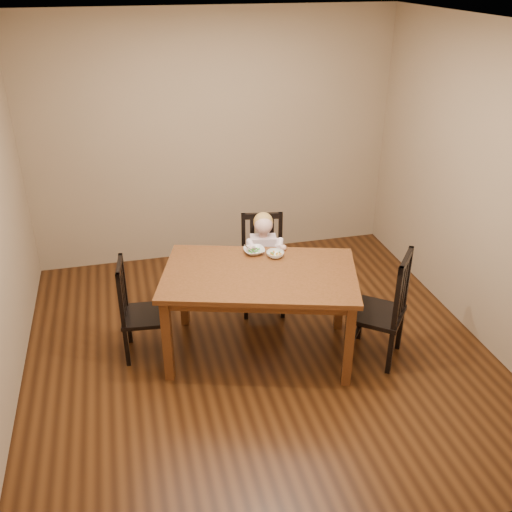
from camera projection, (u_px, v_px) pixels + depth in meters
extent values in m
cube|color=#45240E|center=(258.00, 350.00, 5.07)|extent=(4.00, 4.00, 0.01)
cube|color=silver|center=(259.00, 25.00, 3.82)|extent=(4.00, 4.00, 0.01)
cube|color=#967D5F|center=(213.00, 140.00, 6.17)|extent=(4.00, 0.01, 2.70)
cube|color=#967D5F|center=(360.00, 369.00, 2.73)|extent=(4.00, 0.01, 2.70)
cube|color=#967D5F|center=(485.00, 189.00, 4.87)|extent=(0.01, 4.00, 2.70)
cube|color=#462A10|center=(260.00, 275.00, 4.71)|extent=(1.80, 1.37, 0.04)
cube|color=#462A10|center=(260.00, 281.00, 4.74)|extent=(1.64, 1.21, 0.08)
cube|color=#462A10|center=(167.00, 341.00, 4.57)|extent=(0.09, 0.09, 0.75)
cube|color=#462A10|center=(348.00, 346.00, 4.50)|extent=(0.09, 0.09, 0.75)
cube|color=#462A10|center=(184.00, 289.00, 5.28)|extent=(0.09, 0.09, 0.75)
cube|color=#462A10|center=(340.00, 293.00, 5.22)|extent=(0.09, 0.09, 0.75)
cube|color=black|center=(263.00, 273.00, 5.50)|extent=(0.47, 0.46, 0.04)
cube|color=black|center=(279.00, 282.00, 5.76)|extent=(0.04, 0.04, 0.38)
cube|color=black|center=(244.00, 284.00, 5.73)|extent=(0.04, 0.04, 0.38)
cube|color=black|center=(283.00, 300.00, 5.46)|extent=(0.04, 0.04, 0.38)
cube|color=black|center=(246.00, 301.00, 5.43)|extent=(0.04, 0.04, 0.38)
cube|color=black|center=(280.00, 238.00, 5.53)|extent=(0.04, 0.04, 0.53)
cube|color=black|center=(243.00, 239.00, 5.50)|extent=(0.04, 0.04, 0.53)
cube|color=black|center=(262.00, 216.00, 5.40)|extent=(0.39, 0.10, 0.06)
cube|color=black|center=(271.00, 241.00, 5.53)|extent=(0.04, 0.03, 0.46)
cube|color=black|center=(262.00, 241.00, 5.53)|extent=(0.04, 0.03, 0.46)
cube|color=black|center=(252.00, 242.00, 5.52)|extent=(0.04, 0.03, 0.46)
cube|color=black|center=(144.00, 316.00, 4.88)|extent=(0.41, 0.42, 0.04)
cube|color=black|center=(129.00, 325.00, 5.10)|extent=(0.04, 0.04, 0.36)
cube|color=black|center=(127.00, 348.00, 4.81)|extent=(0.04, 0.04, 0.36)
cube|color=black|center=(165.00, 322.00, 5.14)|extent=(0.04, 0.04, 0.36)
cube|color=black|center=(165.00, 344.00, 4.85)|extent=(0.04, 0.04, 0.36)
cube|color=black|center=(123.00, 280.00, 4.89)|extent=(0.04, 0.04, 0.50)
cube|color=black|center=(121.00, 301.00, 4.59)|extent=(0.04, 0.04, 0.50)
cube|color=black|center=(119.00, 266.00, 4.64)|extent=(0.07, 0.37, 0.05)
cube|color=black|center=(123.00, 287.00, 4.83)|extent=(0.02, 0.04, 0.43)
cube|color=black|center=(122.00, 293.00, 4.75)|extent=(0.02, 0.04, 0.43)
cube|color=black|center=(122.00, 298.00, 4.67)|extent=(0.02, 0.04, 0.43)
cube|color=black|center=(377.00, 314.00, 4.82)|extent=(0.60, 0.60, 0.04)
cube|color=black|center=(390.00, 353.00, 4.71)|extent=(0.06, 0.06, 0.41)
cube|color=black|center=(400.00, 329.00, 5.01)|extent=(0.06, 0.06, 0.41)
cube|color=black|center=(348.00, 342.00, 4.84)|extent=(0.06, 0.06, 0.41)
cube|color=black|center=(360.00, 319.00, 5.14)|extent=(0.06, 0.06, 0.41)
cube|color=black|center=(397.00, 299.00, 4.46)|extent=(0.06, 0.06, 0.57)
cube|color=black|center=(407.00, 277.00, 4.77)|extent=(0.06, 0.06, 0.57)
cube|color=black|center=(406.00, 260.00, 4.50)|extent=(0.29, 0.35, 0.06)
cube|color=black|center=(399.00, 297.00, 4.55)|extent=(0.04, 0.05, 0.49)
cube|color=black|center=(402.00, 291.00, 4.63)|extent=(0.04, 0.05, 0.49)
cube|color=black|center=(405.00, 285.00, 4.71)|extent=(0.04, 0.05, 0.49)
imported|color=silver|center=(254.00, 251.00, 5.00)|extent=(0.19, 0.19, 0.04)
imported|color=silver|center=(275.00, 254.00, 4.94)|extent=(0.20, 0.20, 0.05)
cube|color=silver|center=(250.00, 249.00, 4.97)|extent=(0.09, 0.11, 0.05)
cube|color=silver|center=(250.00, 251.00, 4.98)|extent=(0.04, 0.05, 0.01)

